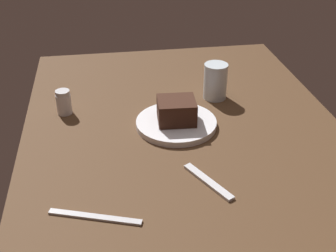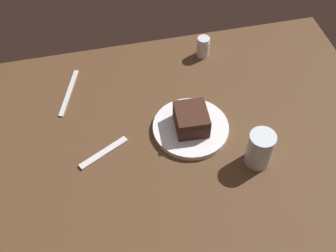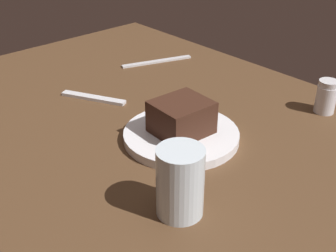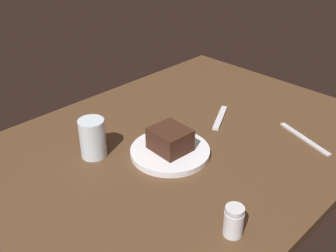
{
  "view_description": "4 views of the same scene",
  "coord_description": "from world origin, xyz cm",
  "px_view_note": "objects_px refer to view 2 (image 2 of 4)",
  "views": [
    {
      "loc": [
        -94.53,
        19.78,
        63.29
      ],
      "look_at": [
        -1.34,
        5.02,
        6.74
      ],
      "focal_mm": 47.18,
      "sensor_mm": 36.0,
      "label": 1
    },
    {
      "loc": [
        -18.84,
        -71.85,
        99.79
      ],
      "look_at": [
        -2.01,
        1.96,
        6.41
      ],
      "focal_mm": 46.9,
      "sensor_mm": 36.0,
      "label": 2
    },
    {
      "loc": [
        55.05,
        -46.91,
        45.69
      ],
      "look_at": [
        2.61,
        0.31,
        5.6
      ],
      "focal_mm": 47.34,
      "sensor_mm": 36.0,
      "label": 3
    },
    {
      "loc": [
        68.2,
        64.14,
        63.34
      ],
      "look_at": [
        -0.48,
        -3.86,
        7.32
      ],
      "focal_mm": 42.7,
      "sensor_mm": 36.0,
      "label": 4
    }
  ],
  "objects_px": {
    "chocolate_cake_slice": "(191,119)",
    "butter_knife": "(69,93)",
    "water_glass": "(260,149)",
    "salt_shaker": "(203,47)",
    "dessert_plate": "(191,128)",
    "dessert_spoon": "(104,153)"
  },
  "relations": [
    {
      "from": "chocolate_cake_slice",
      "to": "butter_knife",
      "type": "distance_m",
      "value": 0.39
    },
    {
      "from": "water_glass",
      "to": "butter_knife",
      "type": "xyz_separation_m",
      "value": [
        -0.47,
        0.36,
        -0.05
      ]
    },
    {
      "from": "salt_shaker",
      "to": "chocolate_cake_slice",
      "type": "bearing_deg",
      "value": -111.71
    },
    {
      "from": "salt_shaker",
      "to": "butter_knife",
      "type": "relative_size",
      "value": 0.37
    },
    {
      "from": "water_glass",
      "to": "salt_shaker",
      "type": "bearing_deg",
      "value": 93.69
    },
    {
      "from": "dessert_plate",
      "to": "butter_knife",
      "type": "bearing_deg",
      "value": 145.85
    },
    {
      "from": "dessert_plate",
      "to": "chocolate_cake_slice",
      "type": "relative_size",
      "value": 2.18
    },
    {
      "from": "butter_knife",
      "to": "dessert_plate",
      "type": "bearing_deg",
      "value": -104.98
    },
    {
      "from": "dessert_plate",
      "to": "chocolate_cake_slice",
      "type": "height_order",
      "value": "chocolate_cake_slice"
    },
    {
      "from": "dessert_spoon",
      "to": "salt_shaker",
      "type": "bearing_deg",
      "value": 13.84
    },
    {
      "from": "dessert_plate",
      "to": "chocolate_cake_slice",
      "type": "xyz_separation_m",
      "value": [
        0.0,
        -0.0,
        0.04
      ]
    },
    {
      "from": "water_glass",
      "to": "butter_knife",
      "type": "bearing_deg",
      "value": 142.45
    },
    {
      "from": "butter_knife",
      "to": "salt_shaker",
      "type": "bearing_deg",
      "value": -61.09
    },
    {
      "from": "salt_shaker",
      "to": "water_glass",
      "type": "relative_size",
      "value": 0.66
    },
    {
      "from": "dessert_plate",
      "to": "butter_knife",
      "type": "height_order",
      "value": "dessert_plate"
    },
    {
      "from": "dessert_plate",
      "to": "dessert_spoon",
      "type": "bearing_deg",
      "value": -173.78
    },
    {
      "from": "salt_shaker",
      "to": "butter_knife",
      "type": "distance_m",
      "value": 0.45
    },
    {
      "from": "water_glass",
      "to": "dessert_spoon",
      "type": "bearing_deg",
      "value": 163.92
    },
    {
      "from": "chocolate_cake_slice",
      "to": "water_glass",
      "type": "bearing_deg",
      "value": -44.06
    },
    {
      "from": "butter_knife",
      "to": "chocolate_cake_slice",
      "type": "bearing_deg",
      "value": -105.02
    },
    {
      "from": "water_glass",
      "to": "butter_knife",
      "type": "distance_m",
      "value": 0.59
    },
    {
      "from": "butter_knife",
      "to": "water_glass",
      "type": "bearing_deg",
      "value": -108.39
    }
  ]
}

